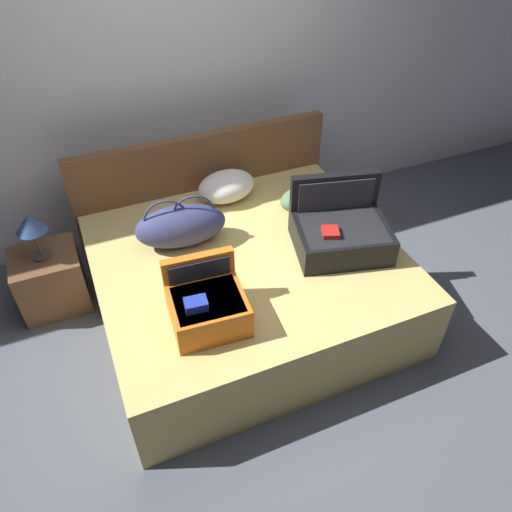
% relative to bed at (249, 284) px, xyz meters
% --- Properties ---
extents(ground_plane, '(12.00, 12.00, 0.00)m').
position_rel_bed_xyz_m(ground_plane, '(0.00, -0.40, -0.26)').
color(ground_plane, '#4C515B').
extents(back_wall, '(8.00, 0.10, 2.60)m').
position_rel_bed_xyz_m(back_wall, '(0.00, 1.25, 1.04)').
color(back_wall, silver).
rests_on(back_wall, ground).
extents(bed, '(1.93, 1.72, 0.51)m').
position_rel_bed_xyz_m(bed, '(0.00, 0.00, 0.00)').
color(bed, tan).
rests_on(bed, ground).
extents(headboard, '(1.96, 0.08, 0.94)m').
position_rel_bed_xyz_m(headboard, '(0.00, 0.90, 0.22)').
color(headboard, brown).
rests_on(headboard, ground).
extents(hard_case_large, '(0.69, 0.62, 0.43)m').
position_rel_bed_xyz_m(hard_case_large, '(0.59, -0.14, 0.38)').
color(hard_case_large, black).
rests_on(hard_case_large, bed).
extents(hard_case_medium, '(0.43, 0.42, 0.34)m').
position_rel_bed_xyz_m(hard_case_medium, '(-0.42, -0.42, 0.37)').
color(hard_case_medium, '#D16619').
rests_on(hard_case_medium, bed).
extents(duffel_bag, '(0.62, 0.34, 0.36)m').
position_rel_bed_xyz_m(duffel_bag, '(-0.35, 0.30, 0.40)').
color(duffel_bag, navy).
rests_on(duffel_bag, bed).
extents(pillow_near_headboard, '(0.39, 0.25, 0.17)m').
position_rel_bed_xyz_m(pillow_near_headboard, '(0.58, 0.33, 0.34)').
color(pillow_near_headboard, '#4C724C').
rests_on(pillow_near_headboard, bed).
extents(pillow_center_head, '(0.48, 0.37, 0.21)m').
position_rel_bed_xyz_m(pillow_center_head, '(0.10, 0.67, 0.36)').
color(pillow_center_head, white).
rests_on(pillow_center_head, bed).
extents(nightstand, '(0.44, 0.40, 0.44)m').
position_rel_bed_xyz_m(nightstand, '(-1.24, 0.61, -0.04)').
color(nightstand, brown).
rests_on(nightstand, ground).
extents(table_lamp, '(0.19, 0.19, 0.33)m').
position_rel_bed_xyz_m(table_lamp, '(-1.24, 0.61, 0.44)').
color(table_lamp, '#3F3833').
rests_on(table_lamp, nightstand).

